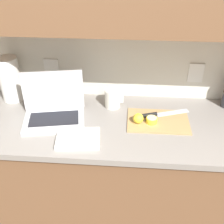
% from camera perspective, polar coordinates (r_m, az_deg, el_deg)
% --- Properties ---
extents(ground_plane, '(12.00, 12.00, 0.00)m').
position_cam_1_polar(ground_plane, '(2.27, -4.37, -21.63)').
color(ground_plane, brown).
rests_on(ground_plane, ground).
extents(counter_unit, '(2.20, 0.61, 0.94)m').
position_cam_1_polar(counter_unit, '(1.90, -5.57, -13.18)').
color(counter_unit, brown).
rests_on(counter_unit, ground_plane).
extents(laptop, '(0.38, 0.30, 0.26)m').
position_cam_1_polar(laptop, '(1.62, -11.76, 0.79)').
color(laptop, silver).
rests_on(laptop, counter_unit).
extents(cutting_board, '(0.34, 0.23, 0.01)m').
position_cam_1_polar(cutting_board, '(1.60, 9.34, -1.81)').
color(cutting_board, tan).
rests_on(cutting_board, counter_unit).
extents(knife, '(0.30, 0.13, 0.02)m').
position_cam_1_polar(knife, '(1.63, 8.71, -0.48)').
color(knife, silver).
rests_on(knife, cutting_board).
extents(lemon_half_cut, '(0.06, 0.06, 0.03)m').
position_cam_1_polar(lemon_half_cut, '(1.57, 8.07, -1.63)').
color(lemon_half_cut, yellow).
rests_on(lemon_half_cut, cutting_board).
extents(lemon_whole_beside, '(0.06, 0.06, 0.06)m').
position_cam_1_polar(lemon_whole_beside, '(1.55, 5.36, -1.26)').
color(lemon_whole_beside, yellow).
rests_on(lemon_whole_beside, cutting_board).
extents(measuring_cup, '(0.11, 0.09, 0.11)m').
position_cam_1_polar(measuring_cup, '(1.69, 0.12, 2.83)').
color(measuring_cup, silver).
rests_on(measuring_cup, counter_unit).
extents(paper_towel_roll, '(0.13, 0.13, 0.28)m').
position_cam_1_polar(paper_towel_roll, '(1.84, -20.02, 6.29)').
color(paper_towel_roll, white).
rests_on(paper_towel_roll, counter_unit).
extents(dish_towel, '(0.24, 0.18, 0.02)m').
position_cam_1_polar(dish_towel, '(1.45, -6.79, -5.35)').
color(dish_towel, silver).
rests_on(dish_towel, counter_unit).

